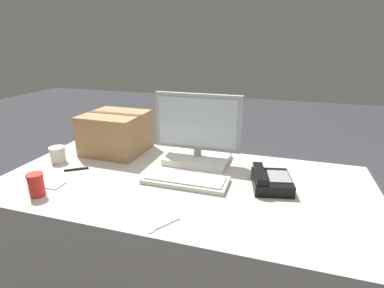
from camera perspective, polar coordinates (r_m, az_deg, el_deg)
office_desk at (r=1.67m, az=-1.65°, el=-18.23°), size 1.80×0.90×0.73m
monitor at (r=1.65m, az=1.08°, el=1.50°), size 0.48×0.24×0.38m
keyboard at (r=1.46m, az=-1.25°, el=-6.85°), size 0.41×0.17×0.03m
desk_phone at (r=1.45m, az=14.70°, el=-6.80°), size 0.21×0.24×0.08m
paper_cup_left at (r=1.84m, az=-24.21°, el=-1.81°), size 0.09×0.09×0.09m
paper_cup_right at (r=1.49m, az=-27.56°, el=-6.89°), size 0.07×0.07×0.10m
spoon at (r=1.15m, az=-6.29°, el=-15.54°), size 0.09×0.13×0.00m
cardboard_box at (r=1.87m, az=-14.29°, el=2.09°), size 0.35×0.34×0.24m
pen_marker at (r=1.70m, az=-21.18°, el=-4.47°), size 0.11×0.08×0.01m
sticky_note_pad at (r=1.58m, az=-24.77°, el=-7.05°), size 0.08×0.08×0.01m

